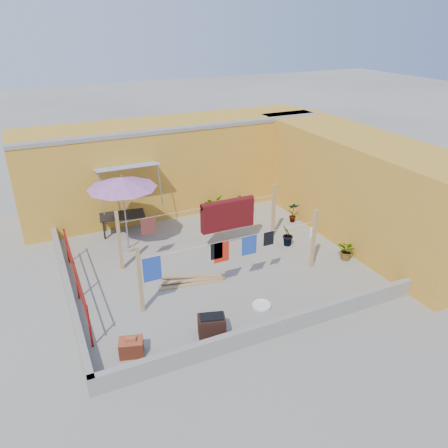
{
  "coord_description": "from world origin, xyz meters",
  "views": [
    {
      "loc": [
        -4.39,
        -10.25,
        6.59
      ],
      "look_at": [
        0.5,
        0.3,
        1.04
      ],
      "focal_mm": 35.0,
      "sensor_mm": 36.0,
      "label": 1
    }
  ],
  "objects_px": {
    "plant_back_a": "(213,205)",
    "green_hose": "(246,207)",
    "brazier": "(212,326)",
    "water_jug_b": "(248,223)",
    "outdoor_table": "(122,216)",
    "brick_stack": "(131,347)",
    "patio_umbrella": "(122,183)",
    "water_jug_a": "(313,232)",
    "white_basin": "(262,305)"
  },
  "relations": [
    {
      "from": "plant_back_a",
      "to": "green_hose",
      "type": "bearing_deg",
      "value": 0.0
    },
    {
      "from": "brazier",
      "to": "water_jug_b",
      "type": "height_order",
      "value": "brazier"
    },
    {
      "from": "water_jug_b",
      "to": "outdoor_table",
      "type": "bearing_deg",
      "value": 161.67
    },
    {
      "from": "outdoor_table",
      "to": "brick_stack",
      "type": "xyz_separation_m",
      "value": [
        -1.2,
        -5.88,
        -0.42
      ]
    },
    {
      "from": "plant_back_a",
      "to": "brazier",
      "type": "bearing_deg",
      "value": -113.84
    },
    {
      "from": "brick_stack",
      "to": "water_jug_b",
      "type": "height_order",
      "value": "brick_stack"
    },
    {
      "from": "brick_stack",
      "to": "brazier",
      "type": "relative_size",
      "value": 0.85
    },
    {
      "from": "patio_umbrella",
      "to": "brazier",
      "type": "bearing_deg",
      "value": -81.22
    },
    {
      "from": "plant_back_a",
      "to": "water_jug_b",
      "type": "bearing_deg",
      "value": -64.7
    },
    {
      "from": "brazier",
      "to": "water_jug_b",
      "type": "xyz_separation_m",
      "value": [
        3.41,
        4.71,
        -0.13
      ]
    },
    {
      "from": "water_jug_a",
      "to": "patio_umbrella",
      "type": "bearing_deg",
      "value": 164.04
    },
    {
      "from": "patio_umbrella",
      "to": "brazier",
      "type": "relative_size",
      "value": 3.51
    },
    {
      "from": "outdoor_table",
      "to": "white_basin",
      "type": "relative_size",
      "value": 3.13
    },
    {
      "from": "green_hose",
      "to": "outdoor_table",
      "type": "bearing_deg",
      "value": -178.48
    },
    {
      "from": "patio_umbrella",
      "to": "outdoor_table",
      "type": "xyz_separation_m",
      "value": [
        0.14,
        1.24,
        -1.59
      ]
    },
    {
      "from": "white_basin",
      "to": "brick_stack",
      "type": "bearing_deg",
      "value": -174.74
    },
    {
      "from": "water_jug_a",
      "to": "white_basin",
      "type": "bearing_deg",
      "value": -141.93
    },
    {
      "from": "outdoor_table",
      "to": "brick_stack",
      "type": "distance_m",
      "value": 6.02
    },
    {
      "from": "outdoor_table",
      "to": "white_basin",
      "type": "height_order",
      "value": "outdoor_table"
    },
    {
      "from": "patio_umbrella",
      "to": "water_jug_a",
      "type": "relative_size",
      "value": 7.38
    },
    {
      "from": "outdoor_table",
      "to": "brazier",
      "type": "bearing_deg",
      "value": -84.29
    },
    {
      "from": "outdoor_table",
      "to": "brazier",
      "type": "xyz_separation_m",
      "value": [
        0.6,
        -6.04,
        -0.34
      ]
    },
    {
      "from": "patio_umbrella",
      "to": "green_hose",
      "type": "bearing_deg",
      "value": 15.77
    },
    {
      "from": "white_basin",
      "to": "green_hose",
      "type": "distance_m",
      "value": 6.23
    },
    {
      "from": "brick_stack",
      "to": "water_jug_b",
      "type": "distance_m",
      "value": 6.92
    },
    {
      "from": "outdoor_table",
      "to": "plant_back_a",
      "type": "relative_size",
      "value": 2.16
    },
    {
      "from": "water_jug_b",
      "to": "plant_back_a",
      "type": "relative_size",
      "value": 0.44
    },
    {
      "from": "water_jug_a",
      "to": "plant_back_a",
      "type": "xyz_separation_m",
      "value": [
        -2.27,
        3.0,
        0.21
      ]
    },
    {
      "from": "outdoor_table",
      "to": "white_basin",
      "type": "bearing_deg",
      "value": -68.73
    },
    {
      "from": "water_jug_a",
      "to": "green_hose",
      "type": "height_order",
      "value": "water_jug_a"
    },
    {
      "from": "brazier",
      "to": "plant_back_a",
      "type": "relative_size",
      "value": 0.98
    },
    {
      "from": "brick_stack",
      "to": "green_hose",
      "type": "relative_size",
      "value": 1.04
    },
    {
      "from": "brazier",
      "to": "green_hose",
      "type": "height_order",
      "value": "brazier"
    },
    {
      "from": "patio_umbrella",
      "to": "water_jug_b",
      "type": "distance_m",
      "value": 4.64
    },
    {
      "from": "green_hose",
      "to": "plant_back_a",
      "type": "xyz_separation_m",
      "value": [
        -1.36,
        0.0,
        0.32
      ]
    },
    {
      "from": "green_hose",
      "to": "brick_stack",
      "type": "bearing_deg",
      "value": -134.44
    },
    {
      "from": "plant_back_a",
      "to": "water_jug_a",
      "type": "bearing_deg",
      "value": -52.89
    },
    {
      "from": "outdoor_table",
      "to": "brick_stack",
      "type": "bearing_deg",
      "value": -101.55
    },
    {
      "from": "outdoor_table",
      "to": "plant_back_a",
      "type": "bearing_deg",
      "value": 2.14
    },
    {
      "from": "water_jug_a",
      "to": "green_hose",
      "type": "distance_m",
      "value": 3.14
    },
    {
      "from": "water_jug_a",
      "to": "water_jug_b",
      "type": "height_order",
      "value": "water_jug_a"
    },
    {
      "from": "brick_stack",
      "to": "water_jug_b",
      "type": "xyz_separation_m",
      "value": [
        5.22,
        4.55,
        -0.05
      ]
    },
    {
      "from": "water_jug_b",
      "to": "green_hose",
      "type": "bearing_deg",
      "value": 65.28
    },
    {
      "from": "brick_stack",
      "to": "plant_back_a",
      "type": "height_order",
      "value": "plant_back_a"
    },
    {
      "from": "water_jug_a",
      "to": "plant_back_a",
      "type": "bearing_deg",
      "value": 127.11
    },
    {
      "from": "water_jug_a",
      "to": "brick_stack",
      "type": "bearing_deg",
      "value": -156.2
    },
    {
      "from": "brick_stack",
      "to": "white_basin",
      "type": "distance_m",
      "value": 3.39
    },
    {
      "from": "water_jug_b",
      "to": "white_basin",
      "type": "bearing_deg",
      "value": -113.57
    },
    {
      "from": "patio_umbrella",
      "to": "plant_back_a",
      "type": "distance_m",
      "value": 4.16
    },
    {
      "from": "outdoor_table",
      "to": "brazier",
      "type": "height_order",
      "value": "outdoor_table"
    }
  ]
}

